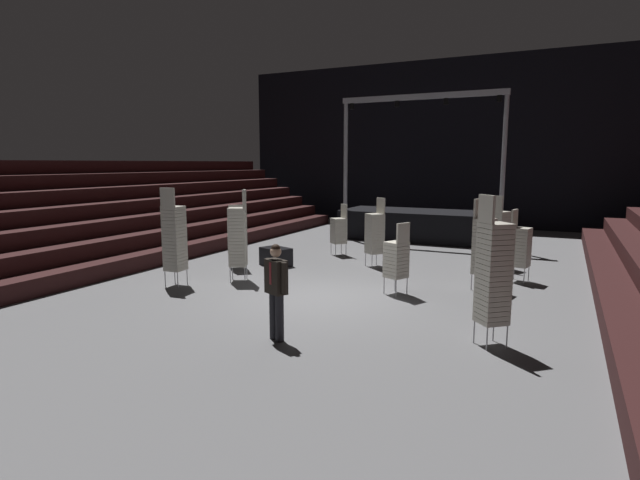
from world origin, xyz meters
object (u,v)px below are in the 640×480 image
Objects in this scene: chair_stack_front_right at (484,245)px; chair_stack_aisle_left at (238,236)px; chair_stack_mid_centre at (499,232)px; chair_stack_rear_left at (520,246)px; stage_riser at (424,223)px; chair_stack_aisle_right at (339,230)px; man_with_tie at (276,286)px; equipment_road_case at (276,257)px; chair_stack_mid_left at (236,236)px; chair_stack_rear_centre at (375,233)px; chair_stack_front_left at (397,258)px; chair_stack_rear_right at (174,237)px; chair_stack_mid_right at (493,272)px.

chair_stack_front_right is 6.16m from chair_stack_aisle_left.
chair_stack_aisle_left reaches higher than chair_stack_front_right.
chair_stack_mid_centre is 1.14× the size of chair_stack_rear_left.
chair_stack_aisle_right is (-1.70, -4.63, 0.18)m from stage_riser.
man_with_tie is 6.47m from equipment_road_case.
chair_stack_mid_left is 0.92× the size of chair_stack_rear_centre.
man_with_tie is 1.00× the size of chair_stack_front_left.
chair_stack_front_left is 5.19m from chair_stack_mid_left.
chair_stack_aisle_left is at bearing 121.21° from chair_stack_aisle_right.
chair_stack_rear_right is 6.04m from chair_stack_aisle_right.
chair_stack_mid_centre is (6.91, 3.42, 0.13)m from chair_stack_mid_left.
chair_stack_front_right is at bearing -92.47° from man_with_tie.
chair_stack_mid_right is 5.21m from chair_stack_rear_left.
chair_stack_front_right is 1.18× the size of chair_stack_rear_left.
chair_stack_aisle_left is at bearing -93.88° from chair_stack_mid_left.
chair_stack_mid_right is 1.07× the size of chair_stack_aisle_left.
stage_riser reaches higher than man_with_tie.
chair_stack_rear_centre reaches higher than equipment_road_case.
chair_stack_mid_right is 1.03× the size of chair_stack_rear_right.
chair_stack_front_right is 1.30× the size of chair_stack_aisle_right.
chair_stack_rear_left is (4.06, -6.06, 0.27)m from stage_riser.
chair_stack_front_right reaches higher than chair_stack_rear_centre.
chair_stack_aisle_left is 4.64m from chair_stack_aisle_right.
stage_riser is 4.94m from chair_stack_aisle_right.
chair_stack_rear_right is (-4.29, 2.26, 0.28)m from man_with_tie.
chair_stack_front_left is at bearing -30.83° from chair_stack_rear_left.
stage_riser reaches higher than equipment_road_case.
chair_stack_mid_right is 1.50× the size of chair_stack_aisle_right.
stage_riser is 3.81× the size of chair_stack_aisle_right.
chair_stack_mid_centre is 6.63m from equipment_road_case.
chair_stack_front_right is 7.59m from chair_stack_rear_right.
man_with_tie is 3.66m from chair_stack_mid_right.
chair_stack_rear_right is at bearing -133.61° from chair_stack_mid_left.
chair_stack_mid_right is at bearing -65.45° from chair_stack_mid_left.
chair_stack_mid_right is at bearing 172.75° from chair_stack_aisle_right.
chair_stack_rear_centre is at bearing -65.05° from chair_stack_aisle_left.
chair_stack_rear_left is at bearing -143.33° from chair_stack_rear_centre.
chair_stack_mid_left is at bearing -63.85° from chair_stack_rear_left.
chair_stack_rear_centre is at bearing -128.36° from chair_stack_mid_centre.
stage_riser reaches higher than chair_stack_rear_centre.
chair_stack_rear_right reaches higher than chair_stack_front_right.
chair_stack_rear_right is at bearing 112.95° from chair_stack_aisle_right.
chair_stack_rear_right is at bearing -48.27° from chair_stack_rear_left.
chair_stack_front_right is 0.90× the size of chair_stack_rear_right.
stage_riser is at bearing -143.65° from chair_stack_front_right.
chair_stack_rear_right reaches higher than man_with_tie.
chair_stack_mid_right is 7.74m from chair_stack_rear_right.
chair_stack_rear_right is 1.04× the size of chair_stack_aisle_left.
equipment_road_case is (-6.71, 4.18, -1.01)m from chair_stack_mid_right.
chair_stack_rear_centre reaches higher than chair_stack_mid_left.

